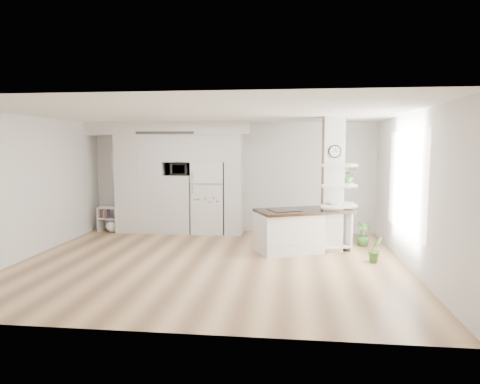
{
  "coord_description": "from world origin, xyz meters",
  "views": [
    {
      "loc": [
        1.42,
        -7.54,
        2.1
      ],
      "look_at": [
        0.45,
        0.9,
        1.21
      ],
      "focal_mm": 32.0,
      "sensor_mm": 36.0,
      "label": 1
    }
  ],
  "objects_px": {
    "kitchen_island": "(294,230)",
    "bookshelf": "(111,221)",
    "floor_plant_a": "(375,249)",
    "refrigerator": "(209,198)"
  },
  "relations": [
    {
      "from": "kitchen_island",
      "to": "bookshelf",
      "type": "distance_m",
      "value": 4.74
    },
    {
      "from": "kitchen_island",
      "to": "bookshelf",
      "type": "relative_size",
      "value": 3.31
    },
    {
      "from": "floor_plant_a",
      "to": "bookshelf",
      "type": "bearing_deg",
      "value": 160.24
    },
    {
      "from": "refrigerator",
      "to": "bookshelf",
      "type": "height_order",
      "value": "refrigerator"
    },
    {
      "from": "refrigerator",
      "to": "bookshelf",
      "type": "distance_m",
      "value": 2.53
    },
    {
      "from": "floor_plant_a",
      "to": "refrigerator",
      "type": "bearing_deg",
      "value": 146.49
    },
    {
      "from": "bookshelf",
      "to": "refrigerator",
      "type": "bearing_deg",
      "value": 13.27
    },
    {
      "from": "bookshelf",
      "to": "kitchen_island",
      "type": "bearing_deg",
      "value": -9.15
    },
    {
      "from": "kitchen_island",
      "to": "floor_plant_a",
      "type": "xyz_separation_m",
      "value": [
        1.47,
        -0.68,
        -0.2
      ]
    },
    {
      "from": "bookshelf",
      "to": "floor_plant_a",
      "type": "height_order",
      "value": "bookshelf"
    }
  ]
}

